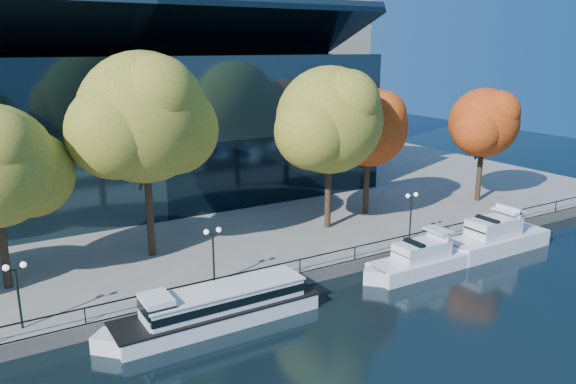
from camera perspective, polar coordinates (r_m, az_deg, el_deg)
ground at (r=39.05m, az=3.80°, el=-11.03°), size 160.00×160.00×0.00m
promenade at (r=70.17m, az=-13.38°, el=0.74°), size 90.00×67.08×1.00m
railing at (r=40.75m, az=1.22°, el=-6.89°), size 88.20×0.08×0.99m
convention_building at (r=63.26m, az=-15.97°, el=6.47°), size 50.00×24.57×21.43m
tour_boat at (r=35.90m, az=-7.60°, el=-11.49°), size 14.41×3.21×2.73m
cruiser_near at (r=44.61m, az=13.42°, el=-6.69°), size 10.81×2.78×3.13m
cruiser_far at (r=50.47m, az=20.07°, el=-4.42°), size 11.37×3.15×3.72m
tree_2 at (r=43.05m, az=-14.15°, el=7.07°), size 12.15×9.96×15.62m
tree_3 at (r=48.91m, az=4.45°, el=7.06°), size 11.57×9.49×14.31m
tree_4 at (r=53.83m, az=8.33°, el=6.35°), size 9.29×7.62×12.15m
tree_5 at (r=61.34m, az=19.39°, el=6.52°), size 8.82×7.24×11.78m
lamp_0 at (r=35.74m, az=-25.87°, el=-8.10°), size 1.26×0.36×4.03m
lamp_1 at (r=38.37m, az=-7.63°, el=-5.16°), size 1.26×0.36×4.03m
lamp_2 at (r=47.99m, az=12.42°, el=-1.32°), size 1.26×0.36×4.03m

